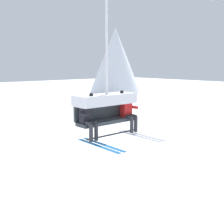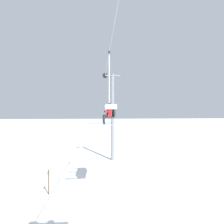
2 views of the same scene
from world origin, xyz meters
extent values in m
cone|color=white|center=(39.00, 42.86, 7.54)|extent=(12.08, 12.08, 15.08)
cube|color=#33383D|center=(0.15, -0.80, 4.96)|extent=(1.91, 0.48, 0.10)
cube|color=#33383D|center=(0.15, -0.52, 5.24)|extent=(1.91, 0.08, 0.45)
cube|color=silver|center=(0.15, -0.74, 5.61)|extent=(1.95, 0.68, 0.30)
cylinder|color=black|center=(0.15, -1.12, 4.63)|extent=(1.91, 0.04, 0.04)
cylinder|color=silver|center=(0.15, -0.80, 7.43)|extent=(0.07, 0.07, 3.34)
cube|color=black|center=(-0.62, -0.82, 5.27)|extent=(0.32, 0.22, 0.52)
sphere|color=maroon|center=(-0.62, -0.82, 5.63)|extent=(0.22, 0.22, 0.22)
ellipsoid|color=black|center=(-0.62, -0.92, 5.63)|extent=(0.17, 0.04, 0.08)
cylinder|color=#2D2D33|center=(-0.71, -0.99, 5.05)|extent=(0.11, 0.34, 0.11)
cylinder|color=#2D2D33|center=(-0.53, -0.99, 5.05)|extent=(0.11, 0.34, 0.11)
cylinder|color=#2D2D33|center=(-0.71, -1.16, 4.81)|extent=(0.11, 0.11, 0.48)
cylinder|color=#2D2D33|center=(-0.53, -1.16, 4.81)|extent=(0.11, 0.11, 0.48)
cube|color=#1E6BB2|center=(-0.71, -1.46, 4.52)|extent=(0.09, 1.70, 0.02)
cube|color=#1E6BB2|center=(-0.53, -1.46, 4.52)|extent=(0.09, 1.70, 0.02)
cylinder|color=black|center=(-0.81, -0.97, 5.31)|extent=(0.09, 0.30, 0.09)
cylinder|color=black|center=(-0.43, -0.82, 5.62)|extent=(0.09, 0.09, 0.30)
sphere|color=black|center=(-0.43, -0.82, 5.79)|extent=(0.11, 0.11, 0.11)
cube|color=red|center=(0.91, -0.82, 5.27)|extent=(0.32, 0.22, 0.52)
sphere|color=#284C93|center=(0.91, -0.82, 5.63)|extent=(0.22, 0.22, 0.22)
ellipsoid|color=black|center=(0.91, -0.92, 5.63)|extent=(0.17, 0.04, 0.08)
cylinder|color=#2D2D33|center=(0.83, -0.99, 5.05)|extent=(0.11, 0.34, 0.11)
cylinder|color=#2D2D33|center=(1.00, -0.99, 5.05)|extent=(0.11, 0.34, 0.11)
cylinder|color=#2D2D33|center=(0.83, -1.16, 4.81)|extent=(0.11, 0.11, 0.48)
cylinder|color=#2D2D33|center=(1.00, -1.16, 4.81)|extent=(0.11, 0.11, 0.48)
cube|color=#B2B2BC|center=(0.83, -1.46, 4.52)|extent=(0.09, 1.70, 0.02)
cube|color=#B2B2BC|center=(1.00, -1.46, 4.52)|extent=(0.09, 1.70, 0.02)
cylinder|color=red|center=(0.73, -0.82, 5.62)|extent=(0.09, 0.09, 0.30)
sphere|color=black|center=(0.73, -0.82, 5.79)|extent=(0.11, 0.11, 0.11)
cylinder|color=red|center=(1.10, -0.97, 5.31)|extent=(0.09, 0.30, 0.09)
camera|label=1|loc=(-5.06, -7.06, 6.62)|focal=45.00mm
camera|label=2|loc=(11.42, -1.47, 5.39)|focal=28.00mm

